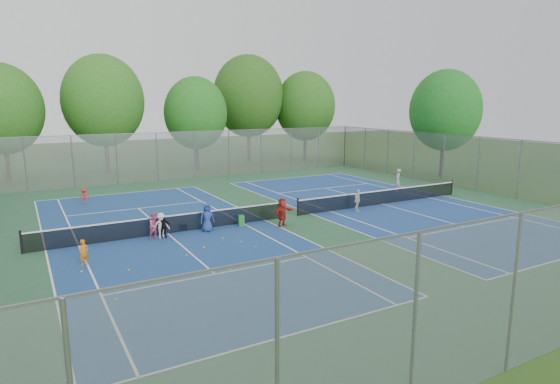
{
  "coord_description": "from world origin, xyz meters",
  "views": [
    {
      "loc": [
        -13.12,
        -22.37,
        6.51
      ],
      "look_at": [
        0.0,
        1.0,
        1.3
      ],
      "focal_mm": 30.0,
      "sensor_mm": 36.0,
      "label": 1
    }
  ],
  "objects_px": {
    "ball_crate": "(182,226)",
    "ball_hopper": "(241,221)",
    "net_left": "(167,225)",
    "instructor": "(398,181)",
    "net_right": "(383,197)"
  },
  "relations": [
    {
      "from": "net_left",
      "to": "net_right",
      "type": "bearing_deg",
      "value": 0.0
    },
    {
      "from": "net_right",
      "to": "ball_crate",
      "type": "bearing_deg",
      "value": 177.82
    },
    {
      "from": "instructor",
      "to": "ball_hopper",
      "type": "bearing_deg",
      "value": -20.21
    },
    {
      "from": "ball_crate",
      "to": "ball_hopper",
      "type": "xyz_separation_m",
      "value": [
        2.89,
        -0.97,
        0.14
      ]
    },
    {
      "from": "net_left",
      "to": "instructor",
      "type": "xyz_separation_m",
      "value": [
        17.56,
        2.47,
        0.41
      ]
    },
    {
      "from": "net_right",
      "to": "instructor",
      "type": "height_order",
      "value": "instructor"
    },
    {
      "from": "net_left",
      "to": "instructor",
      "type": "height_order",
      "value": "instructor"
    },
    {
      "from": "net_right",
      "to": "ball_crate",
      "type": "height_order",
      "value": "net_right"
    },
    {
      "from": "net_left",
      "to": "ball_hopper",
      "type": "distance_m",
      "value": 3.85
    },
    {
      "from": "net_left",
      "to": "ball_crate",
      "type": "distance_m",
      "value": 1.09
    },
    {
      "from": "ball_hopper",
      "to": "instructor",
      "type": "xyz_separation_m",
      "value": [
        13.75,
        2.94,
        0.57
      ]
    },
    {
      "from": "ball_crate",
      "to": "instructor",
      "type": "xyz_separation_m",
      "value": [
        16.64,
        1.97,
        0.72
      ]
    },
    {
      "from": "net_left",
      "to": "ball_hopper",
      "type": "bearing_deg",
      "value": -7.0
    },
    {
      "from": "instructor",
      "to": "net_right",
      "type": "bearing_deg",
      "value": 2.48
    },
    {
      "from": "net_right",
      "to": "net_left",
      "type": "bearing_deg",
      "value": 180.0
    }
  ]
}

